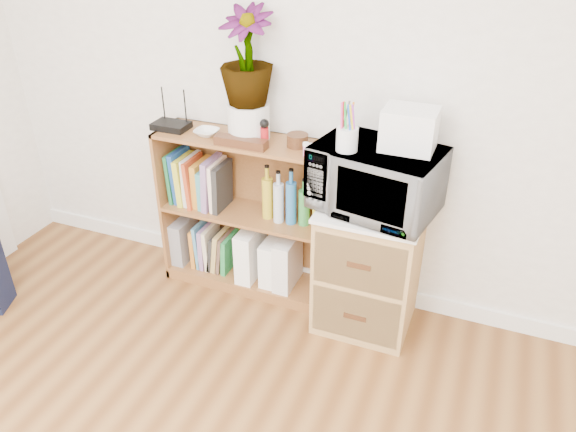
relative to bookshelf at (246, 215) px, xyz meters
The scene contains 21 objects.
skirting_board 0.57m from the bookshelf, 21.80° to the left, with size 4.00×0.02×0.10m, color white.
bookshelf is the anchor object (origin of this frame).
wicker_unit 0.76m from the bookshelf, ahead, with size 0.50×0.45×0.70m, color #9E7542.
microwave 0.86m from the bookshelf, ahead, with size 0.59×0.40×0.33m, color silver.
pen_cup 0.90m from the bookshelf, 15.31° to the right, with size 0.10×0.10×0.11m, color white.
small_appliance 1.11m from the bookshelf, ahead, with size 0.24×0.20×0.19m, color white.
router 0.66m from the bookshelf, behind, with size 0.20×0.13×0.04m, color black.
white_bowl 0.53m from the bookshelf, behind, with size 0.13×0.13×0.03m, color silver.
plant_pot 0.57m from the bookshelf, 36.02° to the left, with size 0.22×0.22×0.19m, color silver.
potted_plant 0.91m from the bookshelf, 36.02° to the left, with size 0.27×0.27×0.49m, color #417B31.
trinket_box 0.51m from the bookshelf, 69.88° to the right, with size 0.28×0.07×0.05m, color #391E0F.
kokeshi_doll 0.54m from the bookshelf, 15.50° to the right, with size 0.04×0.04×0.10m, color #A61418.
wooden_bowl 0.59m from the bookshelf, ahead, with size 0.11×0.11×0.07m, color #371D0F.
paint_jars 0.66m from the bookshelf, 12.02° to the right, with size 0.11×0.04×0.06m, color pink.
file_box 0.51m from the bookshelf, behind, with size 0.08×0.22×0.28m, color gray.
magazine_holder_left 0.25m from the bookshelf, 23.99° to the right, with size 0.10×0.26×0.32m, color white.
magazine_holder_mid 0.31m from the bookshelf, ahead, with size 0.09×0.22×0.28m, color white.
magazine_holder_right 0.36m from the bookshelf, ahead, with size 0.10×0.25×0.31m, color silver.
cookbooks 0.34m from the bookshelf, behind, with size 0.35×0.20×0.31m.
liquor_bottles 0.33m from the bookshelf, ahead, with size 0.35×0.06×0.32m.
lower_books 0.36m from the bookshelf, behind, with size 0.25×0.19×0.29m.
Camera 1 is at (0.91, -0.41, 2.09)m, focal length 35.00 mm.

